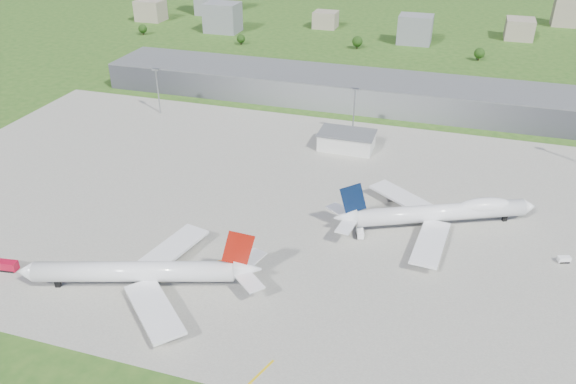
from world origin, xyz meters
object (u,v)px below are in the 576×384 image
(airliner_red_twin, at_px, (144,272))
(van_white_far, at_px, (564,260))
(tug_yellow, at_px, (220,265))
(van_white_near, at_px, (360,233))
(airliner_blue_quad, at_px, (441,213))
(fire_truck, at_px, (6,266))

(airliner_red_twin, distance_m, van_white_far, 142.86)
(tug_yellow, height_order, van_white_near, van_white_near)
(tug_yellow, xyz_separation_m, van_white_far, (112.93, 37.86, 0.13))
(airliner_blue_quad, xyz_separation_m, fire_truck, (-138.39, -71.92, -4.03))
(van_white_near, bearing_deg, airliner_blue_quad, -76.46)
(tug_yellow, distance_m, van_white_near, 53.50)
(airliner_blue_quad, bearing_deg, tug_yellow, -169.45)
(tug_yellow, bearing_deg, van_white_near, -7.60)
(van_white_far, bearing_deg, airliner_red_twin, -177.59)
(fire_truck, height_order, van_white_far, fire_truck)
(fire_truck, bearing_deg, tug_yellow, 10.51)
(tug_yellow, relative_size, van_white_far, 0.96)
(airliner_red_twin, xyz_separation_m, van_white_far, (131.92, 54.63, -4.64))
(airliner_blue_quad, distance_m, van_white_near, 32.31)
(airliner_blue_quad, relative_size, tug_yellow, 16.82)
(van_white_near, bearing_deg, airliner_red_twin, 111.80)
(airliner_red_twin, relative_size, tug_yellow, 17.30)
(airliner_red_twin, height_order, van_white_near, airliner_red_twin)
(airliner_red_twin, height_order, tug_yellow, airliner_red_twin)
(airliner_blue_quad, height_order, van_white_far, airliner_blue_quad)
(tug_yellow, bearing_deg, airliner_red_twin, 176.18)
(airliner_blue_quad, distance_m, tug_yellow, 85.49)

